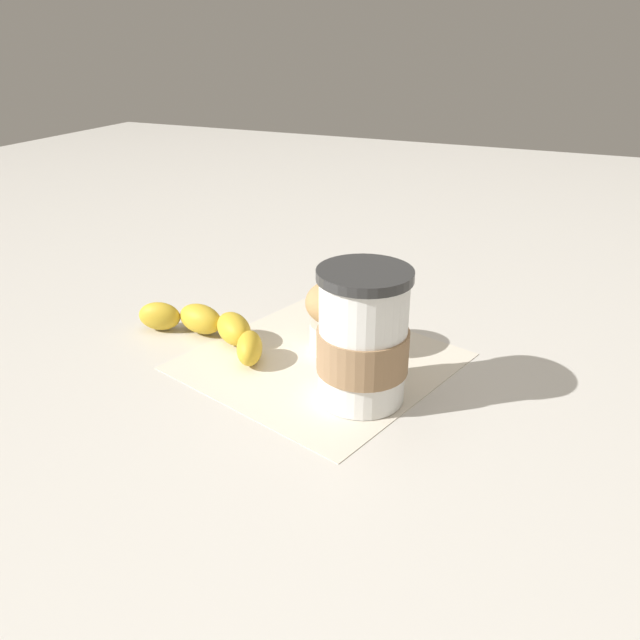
# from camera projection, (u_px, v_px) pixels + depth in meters

# --- Properties ---
(ground_plane) EXTENTS (3.00, 3.00, 0.00)m
(ground_plane) POSITION_uv_depth(u_px,v_px,m) (320.00, 361.00, 0.72)
(ground_plane) COLOR beige
(paper_napkin) EXTENTS (0.33, 0.33, 0.00)m
(paper_napkin) POSITION_uv_depth(u_px,v_px,m) (320.00, 361.00, 0.72)
(paper_napkin) COLOR beige
(paper_napkin) RESTS_ON ground_plane
(coffee_cup) EXTENTS (0.09, 0.09, 0.14)m
(coffee_cup) POSITION_uv_depth(u_px,v_px,m) (363.00, 339.00, 0.62)
(coffee_cup) COLOR white
(coffee_cup) RESTS_ON paper_napkin
(muffin) EXTENTS (0.08, 0.08, 0.09)m
(muffin) POSITION_uv_depth(u_px,v_px,m) (338.00, 315.00, 0.72)
(muffin) COLOR white
(muffin) RESTS_ON paper_napkin
(banana) EXTENTS (0.20, 0.10, 0.04)m
(banana) POSITION_uv_depth(u_px,v_px,m) (211.00, 327.00, 0.75)
(banana) COLOR gold
(banana) RESTS_ON paper_napkin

